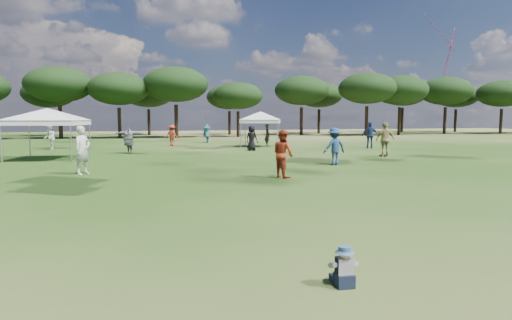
% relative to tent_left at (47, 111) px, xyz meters
% --- Properties ---
extents(tree_line, '(108.78, 17.63, 7.77)m').
position_rel_tent_left_xyz_m(tree_line, '(8.17, 25.80, 2.93)').
color(tree_line, black).
rests_on(tree_line, ground).
extents(tent_left, '(6.66, 6.66, 2.92)m').
position_rel_tent_left_xyz_m(tent_left, '(0.00, 0.00, 0.00)').
color(tent_left, gray).
rests_on(tent_left, ground).
extents(tent_right, '(5.23, 5.23, 2.91)m').
position_rel_tent_left_xyz_m(tent_right, '(13.33, 6.14, -0.02)').
color(tent_right, gray).
rests_on(tent_right, ground).
extents(toddler, '(0.37, 0.40, 0.52)m').
position_rel_tent_left_xyz_m(toddler, '(6.37, -19.27, -2.27)').
color(toddler, black).
rests_on(toddler, ground).
extents(festival_crowd, '(30.75, 23.83, 1.91)m').
position_rel_tent_left_xyz_m(festival_crowd, '(5.64, 1.37, -1.64)').
color(festival_crowd, beige).
rests_on(festival_crowd, ground).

